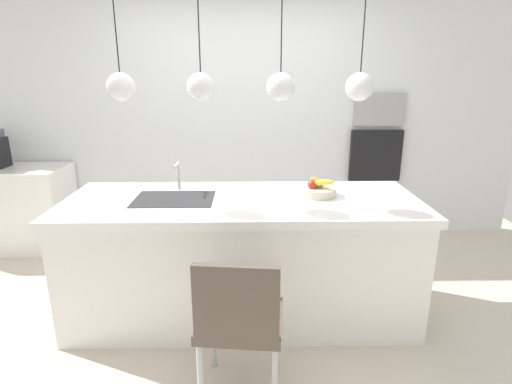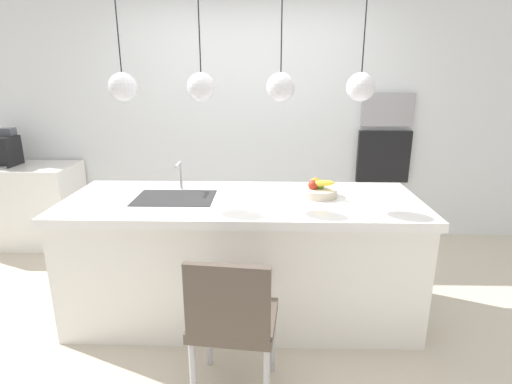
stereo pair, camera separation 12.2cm
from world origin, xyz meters
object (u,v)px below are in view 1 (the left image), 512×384
(microwave, at_px, (379,109))
(chair_near, at_px, (240,319))
(oven, at_px, (375,155))
(fruit_bowl, at_px, (317,189))

(microwave, xyz_separation_m, chair_near, (-1.44, -2.45, -0.90))
(microwave, height_order, oven, microwave)
(chair_near, bearing_deg, fruit_bowl, 59.52)
(fruit_bowl, xyz_separation_m, oven, (0.89, 1.51, -0.05))
(oven, bearing_deg, chair_near, -120.52)
(microwave, distance_m, chair_near, 2.98)
(fruit_bowl, distance_m, oven, 1.75)
(oven, bearing_deg, fruit_bowl, -120.54)
(fruit_bowl, xyz_separation_m, chair_near, (-0.55, -0.94, -0.45))
(microwave, height_order, chair_near, microwave)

